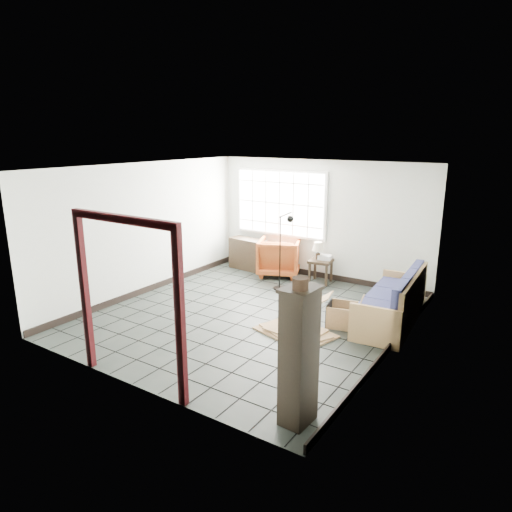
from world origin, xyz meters
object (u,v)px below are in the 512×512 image
Objects in this scene: futon_sofa at (395,305)px; tall_shelf at (299,356)px; armchair at (279,255)px; side_table at (321,264)px.

futon_sofa is 1.35× the size of tall_shelf.
armchair is 1.04m from side_table.
futon_sofa is 2.42m from side_table.
futon_sofa is 3.35m from tall_shelf.
armchair reaches higher than side_table.
tall_shelf is (-0.07, -3.32, 0.47)m from futon_sofa.
tall_shelf is (2.98, -4.67, 0.34)m from armchair.
futon_sofa is 3.33m from armchair.
armchair is (-3.04, 1.35, 0.13)m from futon_sofa.
side_table is (-2.01, 1.35, 0.09)m from futon_sofa.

